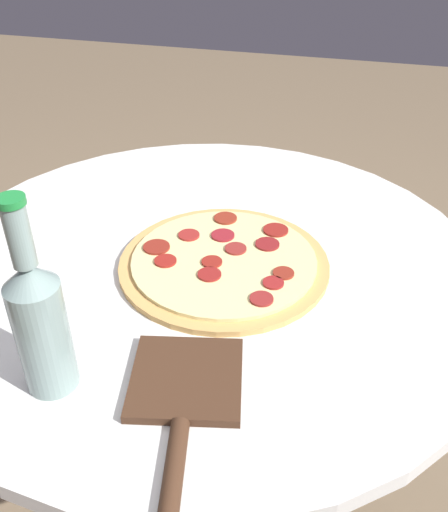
# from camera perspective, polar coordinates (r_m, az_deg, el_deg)

# --- Properties ---
(table) EXTENTS (0.93, 0.93, 0.76)m
(table) POSITION_cam_1_polar(r_m,az_deg,el_deg) (1.06, -1.86, -8.97)
(table) COLOR silver
(table) RESTS_ON ground_plane
(pizza) EXTENTS (0.34, 0.34, 0.02)m
(pizza) POSITION_cam_1_polar(r_m,az_deg,el_deg) (0.91, 0.01, -0.60)
(pizza) COLOR tan
(pizza) RESTS_ON table
(beer_bottle) EXTENTS (0.06, 0.06, 0.26)m
(beer_bottle) POSITION_cam_1_polar(r_m,az_deg,el_deg) (0.69, -17.95, -6.21)
(beer_bottle) COLOR gray
(beer_bottle) RESTS_ON table
(pizza_paddle) EXTENTS (0.30, 0.16, 0.02)m
(pizza_paddle) POSITION_cam_1_polar(r_m,az_deg,el_deg) (0.70, -4.06, -14.16)
(pizza_paddle) COLOR #422819
(pizza_paddle) RESTS_ON table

